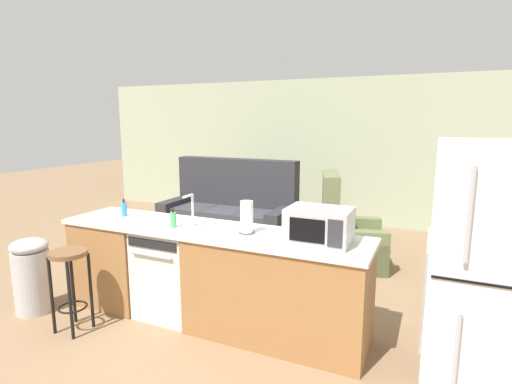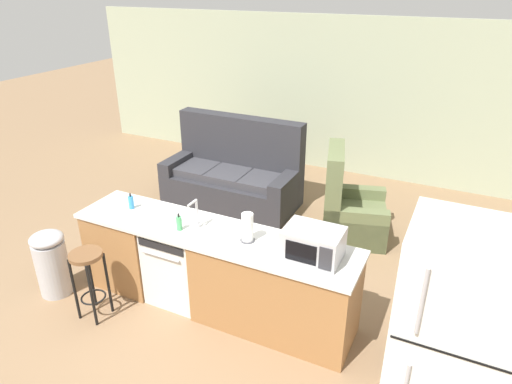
# 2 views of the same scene
# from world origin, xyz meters

# --- Properties ---
(ground_plane) EXTENTS (24.00, 24.00, 0.00)m
(ground_plane) POSITION_xyz_m (0.00, 0.00, 0.00)
(ground_plane) COLOR #896B4C
(wall_back) EXTENTS (10.00, 0.06, 2.60)m
(wall_back) POSITION_xyz_m (0.30, 4.20, 1.30)
(wall_back) COLOR #A8B293
(wall_back) RESTS_ON ground_plane
(kitchen_counter) EXTENTS (2.94, 0.66, 0.90)m
(kitchen_counter) POSITION_xyz_m (0.24, 0.00, 0.42)
(kitchen_counter) COLOR #9E6B3D
(kitchen_counter) RESTS_ON ground_plane
(dishwasher) EXTENTS (0.58, 0.61, 0.84)m
(dishwasher) POSITION_xyz_m (-0.25, -0.00, 0.42)
(dishwasher) COLOR silver
(dishwasher) RESTS_ON ground_plane
(stove_range) EXTENTS (0.76, 0.68, 0.90)m
(stove_range) POSITION_xyz_m (2.35, 0.55, 0.45)
(stove_range) COLOR #B7B7BC
(stove_range) RESTS_ON ground_plane
(refrigerator) EXTENTS (0.72, 0.73, 1.75)m
(refrigerator) POSITION_xyz_m (2.35, -0.55, 0.88)
(refrigerator) COLOR white
(refrigerator) RESTS_ON ground_plane
(microwave) EXTENTS (0.50, 0.37, 0.28)m
(microwave) POSITION_xyz_m (1.18, -0.00, 1.04)
(microwave) COLOR #B7B7BC
(microwave) RESTS_ON kitchen_counter
(sink_faucet) EXTENTS (0.07, 0.18, 0.30)m
(sink_faucet) POSITION_xyz_m (-0.02, 0.01, 1.03)
(sink_faucet) COLOR silver
(sink_faucet) RESTS_ON kitchen_counter
(paper_towel_roll) EXTENTS (0.14, 0.14, 0.28)m
(paper_towel_roll) POSITION_xyz_m (0.54, -0.00, 1.04)
(paper_towel_roll) COLOR #4C4C51
(paper_towel_roll) RESTS_ON kitchen_counter
(soap_bottle) EXTENTS (0.06, 0.06, 0.18)m
(soap_bottle) POSITION_xyz_m (-0.15, -0.11, 0.97)
(soap_bottle) COLOR #4CB266
(soap_bottle) RESTS_ON kitchen_counter
(dish_soap_bottle) EXTENTS (0.06, 0.06, 0.18)m
(dish_soap_bottle) POSITION_xyz_m (-0.86, 0.05, 0.97)
(dish_soap_bottle) COLOR #338CCC
(dish_soap_bottle) RESTS_ON kitchen_counter
(kettle) EXTENTS (0.21, 0.17, 0.19)m
(kettle) POSITION_xyz_m (2.18, 0.42, 0.99)
(kettle) COLOR red
(kettle) RESTS_ON stove_range
(bar_stool) EXTENTS (0.32, 0.32, 0.74)m
(bar_stool) POSITION_xyz_m (-0.87, -0.65, 0.54)
(bar_stool) COLOR brown
(bar_stool) RESTS_ON ground_plane
(trash_bin) EXTENTS (0.35, 0.35, 0.74)m
(trash_bin) POSITION_xyz_m (-1.53, -0.55, 0.38)
(trash_bin) COLOR #B7B7BC
(trash_bin) RESTS_ON ground_plane
(couch) EXTENTS (2.00, 0.91, 1.27)m
(couch) POSITION_xyz_m (-0.86, 2.31, 0.39)
(couch) COLOR #2D2D33
(couch) RESTS_ON ground_plane
(armchair) EXTENTS (1.00, 1.04, 1.20)m
(armchair) POSITION_xyz_m (0.98, 2.03, 0.35)
(armchair) COLOR #667047
(armchair) RESTS_ON ground_plane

